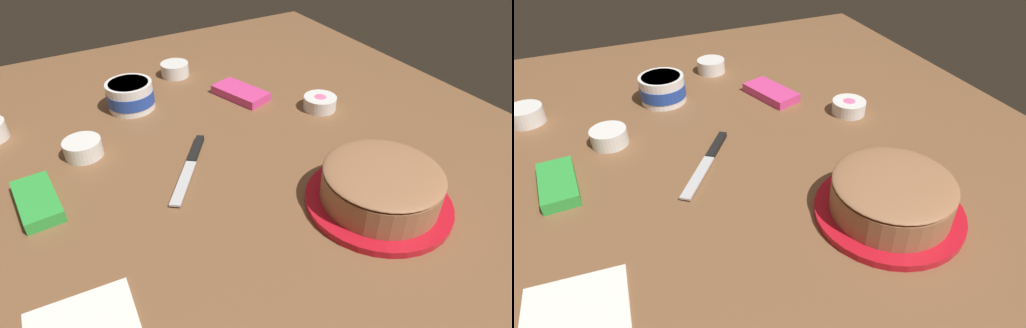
# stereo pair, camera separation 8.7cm
# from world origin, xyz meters

# --- Properties ---
(ground_plane) EXTENTS (1.54, 1.54, 0.00)m
(ground_plane) POSITION_xyz_m (0.00, 0.00, 0.00)
(ground_plane) COLOR brown
(frosted_cake) EXTENTS (0.27, 0.27, 0.09)m
(frosted_cake) POSITION_xyz_m (-0.28, -0.24, 0.04)
(frosted_cake) COLOR red
(frosted_cake) RESTS_ON ground_plane
(frosting_tub) EXTENTS (0.12, 0.12, 0.07)m
(frosting_tub) POSITION_xyz_m (0.31, 0.04, 0.04)
(frosting_tub) COLOR white
(frosting_tub) RESTS_ON ground_plane
(spreading_knife) EXTENTS (0.20, 0.15, 0.01)m
(spreading_knife) POSITION_xyz_m (0.01, 0.01, 0.01)
(spreading_knife) COLOR silver
(spreading_knife) RESTS_ON ground_plane
(sprinkle_bowl_green) EXTENTS (0.08, 0.08, 0.04)m
(sprinkle_bowl_green) POSITION_xyz_m (0.16, 0.20, 0.02)
(sprinkle_bowl_green) COLOR white
(sprinkle_bowl_green) RESTS_ON ground_plane
(sprinkle_bowl_pink) EXTENTS (0.08, 0.08, 0.03)m
(sprinkle_bowl_pink) POSITION_xyz_m (0.07, -0.37, 0.02)
(sprinkle_bowl_pink) COLOR white
(sprinkle_bowl_pink) RESTS_ON ground_plane
(sprinkle_bowl_blue) EXTENTS (0.08, 0.08, 0.04)m
(sprinkle_bowl_blue) POSITION_xyz_m (0.44, -0.13, 0.02)
(sprinkle_bowl_blue) COLOR white
(sprinkle_bowl_blue) RESTS_ON ground_plane
(candy_box_lower) EXTENTS (0.15, 0.08, 0.02)m
(candy_box_lower) POSITION_xyz_m (0.03, 0.31, 0.01)
(candy_box_lower) COLOR green
(candy_box_lower) RESTS_ON ground_plane
(candy_box_upper) EXTENTS (0.17, 0.12, 0.02)m
(candy_box_upper) POSITION_xyz_m (0.23, -0.23, 0.01)
(candy_box_upper) COLOR #E53D8E
(candy_box_upper) RESTS_ON ground_plane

